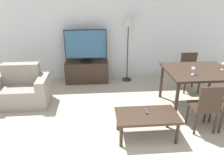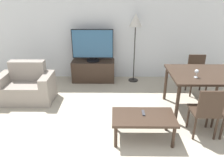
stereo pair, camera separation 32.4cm
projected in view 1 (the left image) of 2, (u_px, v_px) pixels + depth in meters
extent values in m
cube|color=silver|center=(99.00, 25.00, 5.31)|extent=(7.45, 0.06, 2.70)
cube|color=gray|center=(21.00, 96.00, 4.37)|extent=(0.72, 0.64, 0.39)
cube|color=gray|center=(21.00, 73.00, 4.41)|extent=(0.72, 0.20, 0.41)
cube|color=gray|center=(44.00, 91.00, 4.37)|extent=(0.18, 0.64, 0.57)
cube|color=#38281E|center=(87.00, 71.00, 5.46)|extent=(1.05, 0.45, 0.52)
cylinder|color=black|center=(87.00, 61.00, 5.35)|extent=(0.32, 0.32, 0.03)
cylinder|color=black|center=(86.00, 59.00, 5.33)|extent=(0.04, 0.04, 0.05)
cube|color=black|center=(86.00, 44.00, 5.18)|extent=(1.00, 0.04, 0.69)
cube|color=#2D5B84|center=(86.00, 45.00, 5.16)|extent=(0.96, 0.01, 0.66)
cube|color=#38281E|center=(147.00, 115.00, 3.34)|extent=(0.95, 0.54, 0.04)
cylinder|color=#38281E|center=(121.00, 136.00, 3.19)|extent=(0.05, 0.05, 0.36)
cylinder|color=#38281E|center=(177.00, 133.00, 3.26)|extent=(0.05, 0.05, 0.36)
cylinder|color=#38281E|center=(118.00, 120.00, 3.58)|extent=(0.05, 0.05, 0.36)
cylinder|color=#38281E|center=(168.00, 118.00, 3.65)|extent=(0.05, 0.05, 0.36)
cube|color=#38281E|center=(198.00, 71.00, 4.09)|extent=(1.20, 1.02, 0.04)
cylinder|color=#38281E|center=(176.00, 102.00, 3.79)|extent=(0.06, 0.06, 0.72)
cylinder|color=#38281E|center=(161.00, 82.00, 4.61)|extent=(0.06, 0.06, 0.72)
cylinder|color=#38281E|center=(210.00, 80.00, 4.69)|extent=(0.06, 0.06, 0.72)
cube|color=#38281E|center=(203.00, 106.00, 3.53)|extent=(0.40, 0.40, 0.04)
cylinder|color=#38281E|center=(187.00, 113.00, 3.75)|extent=(0.04, 0.04, 0.40)
cylinder|color=#38281E|center=(206.00, 112.00, 3.77)|extent=(0.04, 0.04, 0.40)
cylinder|color=#38281E|center=(196.00, 124.00, 3.45)|extent=(0.04, 0.04, 0.40)
cylinder|color=#38281E|center=(215.00, 123.00, 3.48)|extent=(0.04, 0.04, 0.40)
cube|color=#38281E|center=(211.00, 99.00, 3.27)|extent=(0.37, 0.04, 0.41)
cube|color=#38281E|center=(190.00, 73.00, 4.91)|extent=(0.40, 0.40, 0.04)
cylinder|color=#38281E|center=(185.00, 85.00, 4.84)|extent=(0.04, 0.04, 0.40)
cylinder|color=#38281E|center=(199.00, 85.00, 4.86)|extent=(0.04, 0.04, 0.40)
cylinder|color=#38281E|center=(180.00, 80.00, 5.13)|extent=(0.04, 0.04, 0.40)
cylinder|color=#38281E|center=(193.00, 79.00, 5.16)|extent=(0.04, 0.04, 0.40)
cube|color=#38281E|center=(189.00, 61.00, 4.98)|extent=(0.37, 0.04, 0.41)
cylinder|color=#38281E|center=(211.00, 112.00, 3.78)|extent=(0.04, 0.04, 0.40)
cylinder|color=#38281E|center=(221.00, 123.00, 3.48)|extent=(0.04, 0.04, 0.40)
cylinder|color=black|center=(127.00, 79.00, 5.63)|extent=(0.24, 0.24, 0.02)
cylinder|color=black|center=(128.00, 54.00, 5.36)|extent=(0.02, 0.02, 1.34)
cone|color=beige|center=(129.00, 20.00, 5.03)|extent=(0.29, 0.29, 0.29)
cube|color=#38383D|center=(146.00, 111.00, 3.39)|extent=(0.04, 0.15, 0.02)
cylinder|color=silver|center=(193.00, 74.00, 3.87)|extent=(0.06, 0.06, 0.01)
cylinder|color=silver|center=(193.00, 72.00, 3.85)|extent=(0.01, 0.01, 0.07)
sphere|color=silver|center=(193.00, 69.00, 3.83)|extent=(0.07, 0.07, 0.07)
cylinder|color=silver|center=(222.00, 70.00, 4.10)|extent=(0.06, 0.06, 0.01)
cylinder|color=silver|center=(223.00, 68.00, 4.08)|extent=(0.01, 0.01, 0.07)
sphere|color=silver|center=(223.00, 64.00, 4.06)|extent=(0.07, 0.07, 0.07)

